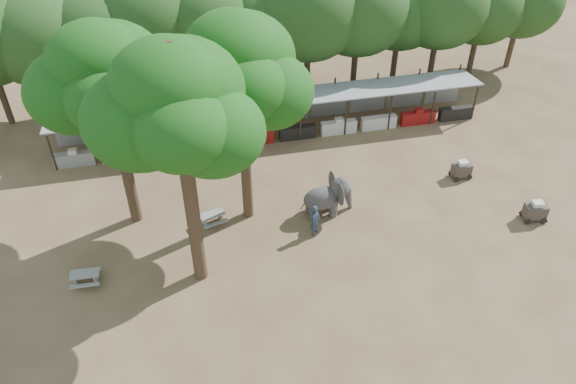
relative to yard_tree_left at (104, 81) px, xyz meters
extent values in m
plane|color=brown|center=(9.13, -7.19, -8.20)|extent=(100.00, 100.00, 0.00)
cube|color=gray|center=(9.13, 6.81, -5.70)|extent=(28.00, 2.99, 0.39)
cylinder|color=#2D2319|center=(-3.47, 5.46, -7.00)|extent=(0.12, 0.12, 2.40)
cylinder|color=#2D2319|center=(-3.47, 8.16, -6.80)|extent=(0.12, 0.12, 2.80)
cube|color=gray|center=(-3.47, 5.71, -7.75)|extent=(2.38, 0.50, 0.90)
cube|color=gray|center=(-3.47, 8.11, -7.20)|extent=(2.52, 0.12, 2.00)
cylinder|color=#2D2319|center=(-0.67, 5.46, -7.00)|extent=(0.12, 0.12, 2.40)
cylinder|color=#2D2319|center=(-0.67, 8.16, -6.80)|extent=(0.12, 0.12, 2.80)
cube|color=silver|center=(-0.67, 5.71, -7.75)|extent=(2.38, 0.50, 0.90)
cube|color=gray|center=(-0.67, 8.11, -7.20)|extent=(2.52, 0.12, 2.00)
cylinder|color=#2D2319|center=(2.13, 5.46, -7.00)|extent=(0.12, 0.12, 2.40)
cylinder|color=#2D2319|center=(2.13, 8.16, -6.80)|extent=(0.12, 0.12, 2.80)
cube|color=black|center=(2.13, 5.71, -7.75)|extent=(2.38, 0.50, 0.90)
cube|color=gray|center=(2.13, 8.11, -7.20)|extent=(2.52, 0.12, 2.00)
cylinder|color=#2D2319|center=(4.93, 5.46, -7.00)|extent=(0.12, 0.12, 2.40)
cylinder|color=#2D2319|center=(4.93, 8.16, -6.80)|extent=(0.12, 0.12, 2.80)
cube|color=maroon|center=(4.93, 5.71, -7.75)|extent=(2.38, 0.50, 0.90)
cube|color=gray|center=(4.93, 8.11, -7.20)|extent=(2.52, 0.12, 2.00)
cylinder|color=#2D2319|center=(7.73, 5.46, -7.00)|extent=(0.12, 0.12, 2.40)
cylinder|color=#2D2319|center=(7.73, 8.16, -6.80)|extent=(0.12, 0.12, 2.80)
cube|color=maroon|center=(7.73, 5.71, -7.75)|extent=(2.38, 0.50, 0.90)
cube|color=gray|center=(7.73, 8.11, -7.20)|extent=(2.52, 0.12, 2.00)
cylinder|color=#2D2319|center=(10.53, 5.46, -7.00)|extent=(0.12, 0.12, 2.40)
cylinder|color=#2D2319|center=(10.53, 8.16, -6.80)|extent=(0.12, 0.12, 2.80)
cube|color=black|center=(10.53, 5.71, -7.75)|extent=(2.38, 0.50, 0.90)
cube|color=gray|center=(10.53, 8.11, -7.20)|extent=(2.52, 0.12, 2.00)
cylinder|color=#2D2319|center=(13.33, 5.46, -7.00)|extent=(0.12, 0.12, 2.40)
cylinder|color=#2D2319|center=(13.33, 8.16, -6.80)|extent=(0.12, 0.12, 2.80)
cube|color=silver|center=(13.33, 5.71, -7.75)|extent=(2.38, 0.50, 0.90)
cube|color=gray|center=(13.33, 8.11, -7.20)|extent=(2.52, 0.12, 2.00)
cylinder|color=#2D2319|center=(16.13, 5.46, -7.00)|extent=(0.12, 0.12, 2.40)
cylinder|color=#2D2319|center=(16.13, 8.16, -6.80)|extent=(0.12, 0.12, 2.80)
cube|color=silver|center=(16.13, 5.71, -7.75)|extent=(2.38, 0.50, 0.90)
cube|color=gray|center=(16.13, 8.11, -7.20)|extent=(2.52, 0.12, 2.00)
cylinder|color=#2D2319|center=(18.93, 5.46, -7.00)|extent=(0.12, 0.12, 2.40)
cylinder|color=#2D2319|center=(18.93, 8.16, -6.80)|extent=(0.12, 0.12, 2.80)
cube|color=maroon|center=(18.93, 5.71, -7.75)|extent=(2.38, 0.50, 0.90)
cube|color=gray|center=(18.93, 8.11, -7.20)|extent=(2.52, 0.12, 2.00)
cylinder|color=#2D2319|center=(21.73, 5.46, -7.00)|extent=(0.12, 0.12, 2.40)
cylinder|color=#2D2319|center=(21.73, 8.16, -6.80)|extent=(0.12, 0.12, 2.80)
cube|color=black|center=(21.73, 5.71, -7.75)|extent=(2.38, 0.50, 0.90)
cube|color=gray|center=(21.73, 8.11, -7.20)|extent=(2.52, 0.12, 2.00)
cylinder|color=#332316|center=(0.13, -0.19, -3.60)|extent=(0.60, 0.60, 9.20)
cone|color=#332316|center=(0.13, -0.19, 1.00)|extent=(0.57, 0.57, 2.88)
ellipsoid|color=#0C460D|center=(-1.27, 0.11, -0.38)|extent=(4.80, 4.80, 3.94)
ellipsoid|color=#0C460D|center=(1.33, -0.79, -0.78)|extent=(4.20, 4.20, 3.44)
ellipsoid|color=#0C460D|center=(0.33, 0.91, 0.22)|extent=(5.20, 5.20, 4.26)
ellipsoid|color=#0C460D|center=(0.13, -1.49, -0.08)|extent=(3.80, 3.80, 3.12)
ellipsoid|color=#0C460D|center=(-0.17, 0.01, 1.02)|extent=(4.40, 4.40, 3.61)
cylinder|color=#332316|center=(3.13, -5.19, -3.00)|extent=(0.64, 0.64, 10.40)
cone|color=#332316|center=(3.13, -5.19, 2.20)|extent=(0.61, 0.61, 3.25)
ellipsoid|color=#0C460D|center=(1.73, -4.89, 0.64)|extent=(4.80, 4.80, 3.94)
ellipsoid|color=#0C460D|center=(4.33, -5.79, 0.24)|extent=(4.20, 4.20, 3.44)
ellipsoid|color=#0C460D|center=(3.33, -4.09, 1.24)|extent=(5.20, 5.20, 4.26)
ellipsoid|color=#0C460D|center=(3.13, -6.49, 0.94)|extent=(3.80, 3.80, 3.12)
ellipsoid|color=#0C460D|center=(2.83, -4.99, 2.04)|extent=(4.40, 4.40, 3.61)
cylinder|color=#332316|center=(6.13, -1.19, -3.40)|extent=(0.56, 0.56, 9.60)
cone|color=#332316|center=(6.13, -1.19, 1.40)|extent=(0.53, 0.53, 3.00)
ellipsoid|color=#0C460D|center=(4.73, -0.89, -0.04)|extent=(4.80, 4.80, 3.94)
ellipsoid|color=#0C460D|center=(7.33, -1.79, -0.44)|extent=(4.20, 4.20, 3.44)
ellipsoid|color=#0C460D|center=(6.33, -0.09, 0.56)|extent=(5.20, 5.20, 4.26)
ellipsoid|color=#0C460D|center=(6.13, -2.49, 0.26)|extent=(3.80, 3.80, 3.12)
ellipsoid|color=#0C460D|center=(5.83, -0.99, 1.36)|extent=(4.40, 4.40, 3.61)
cylinder|color=#332316|center=(-7.53, 11.81, -6.33)|extent=(0.44, 0.44, 3.74)
cylinder|color=#332316|center=(-4.20, 11.81, -6.33)|extent=(0.44, 0.44, 3.74)
ellipsoid|color=#153810|center=(-4.20, 11.81, -2.68)|extent=(6.46, 5.95, 5.61)
cylinder|color=#332316|center=(-0.87, 11.81, -6.33)|extent=(0.44, 0.44, 3.74)
ellipsoid|color=#153810|center=(-0.87, 11.81, -2.68)|extent=(6.46, 5.95, 5.61)
cylinder|color=#332316|center=(2.47, 11.81, -6.33)|extent=(0.44, 0.44, 3.74)
ellipsoid|color=#153810|center=(2.47, 11.81, -2.68)|extent=(6.46, 5.95, 5.61)
cylinder|color=#332316|center=(5.80, 11.81, -6.33)|extent=(0.44, 0.44, 3.74)
ellipsoid|color=#153810|center=(5.80, 11.81, -2.68)|extent=(6.46, 5.95, 5.61)
cylinder|color=#332316|center=(9.13, 11.81, -6.33)|extent=(0.44, 0.44, 3.74)
ellipsoid|color=#153810|center=(9.13, 11.81, -2.68)|extent=(6.46, 5.95, 5.61)
cylinder|color=#332316|center=(12.47, 11.81, -6.33)|extent=(0.44, 0.44, 3.74)
ellipsoid|color=#153810|center=(12.47, 11.81, -2.68)|extent=(6.46, 5.95, 5.61)
cylinder|color=#332316|center=(15.80, 11.81, -6.33)|extent=(0.44, 0.44, 3.74)
ellipsoid|color=#153810|center=(15.80, 11.81, -2.68)|extent=(6.46, 5.95, 5.61)
cylinder|color=#332316|center=(19.13, 11.81, -6.33)|extent=(0.44, 0.44, 3.74)
ellipsoid|color=#153810|center=(19.13, 11.81, -2.68)|extent=(6.46, 5.95, 5.61)
cylinder|color=#332316|center=(22.47, 11.81, -6.33)|extent=(0.44, 0.44, 3.74)
ellipsoid|color=#153810|center=(22.47, 11.81, -2.68)|extent=(6.46, 5.95, 5.61)
cylinder|color=#332316|center=(25.80, 11.81, -6.33)|extent=(0.44, 0.44, 3.74)
ellipsoid|color=#153810|center=(25.80, 11.81, -2.68)|extent=(6.46, 5.95, 5.61)
cylinder|color=#332316|center=(29.13, 11.81, -6.33)|extent=(0.44, 0.44, 3.74)
ellipsoid|color=#153810|center=(29.13, 11.81, -2.68)|extent=(6.46, 5.95, 5.61)
ellipsoid|color=#3B3939|center=(10.05, -2.01, -7.11)|extent=(2.17, 1.38, 1.34)
cylinder|color=#3B3939|center=(9.51, -2.38, -7.63)|extent=(0.52, 0.52, 1.14)
cylinder|color=#3B3939|center=(9.45, -1.74, -7.63)|extent=(0.52, 0.52, 1.14)
cylinder|color=#3B3939|center=(10.64, -2.28, -7.63)|extent=(0.52, 0.52, 1.14)
cylinder|color=#3B3939|center=(10.59, -1.64, -7.63)|extent=(0.52, 0.52, 1.14)
ellipsoid|color=#3B3939|center=(11.03, -1.93, -6.64)|extent=(1.22, 1.02, 1.25)
ellipsoid|color=#3B3939|center=(10.89, -2.55, -6.60)|extent=(0.28, 1.03, 1.28)
ellipsoid|color=#3B3939|center=(10.79, -1.34, -6.60)|extent=(0.28, 1.03, 1.28)
cone|color=#3B3939|center=(11.64, -1.88, -7.50)|extent=(0.55, 0.55, 1.41)
imported|color=#26384C|center=(9.30, -3.47, -7.28)|extent=(0.75, 0.80, 1.85)
cube|color=gray|center=(-2.26, -4.50, -7.55)|extent=(1.38, 0.69, 0.05)
cube|color=gray|center=(-2.71, -4.48, -7.88)|extent=(0.11, 0.55, 0.63)
cube|color=gray|center=(-1.80, -4.52, -7.88)|extent=(0.11, 0.55, 0.63)
cube|color=gray|center=(-2.28, -5.00, -7.82)|extent=(1.36, 0.29, 0.05)
cube|color=gray|center=(-2.23, -4.00, -7.82)|extent=(1.36, 0.29, 0.05)
cube|color=gray|center=(4.13, -1.50, -7.55)|extent=(1.47, 0.97, 0.05)
cube|color=gray|center=(3.69, -1.62, -7.89)|extent=(0.23, 0.54, 0.63)
cube|color=gray|center=(4.56, -1.38, -7.89)|extent=(0.23, 0.54, 0.63)
cube|color=gray|center=(4.26, -1.97, -7.82)|extent=(1.36, 0.58, 0.05)
cube|color=gray|center=(3.99, -1.02, -7.82)|extent=(1.36, 0.58, 0.05)
cube|color=#372C26|center=(21.17, -4.97, -7.63)|extent=(1.23, 0.85, 0.80)
cylinder|color=black|center=(20.66, -5.28, -8.03)|extent=(0.35, 0.12, 0.34)
cylinder|color=black|center=(21.56, -5.41, -8.03)|extent=(0.35, 0.12, 0.34)
cylinder|color=black|center=(20.77, -4.53, -8.03)|extent=(0.35, 0.12, 0.34)
cylinder|color=black|center=(21.67, -4.67, -8.03)|extent=(0.35, 0.12, 0.34)
cube|color=silver|center=(21.17, -4.97, -7.12)|extent=(0.63, 0.54, 0.29)
cube|color=#372C26|center=(19.04, -0.58, -7.66)|extent=(1.10, 0.68, 0.75)
cylinder|color=black|center=(18.62, -0.95, -8.04)|extent=(0.33, 0.07, 0.32)
cylinder|color=black|center=(19.48, -0.92, -8.04)|extent=(0.33, 0.07, 0.32)
cylinder|color=black|center=(18.59, -0.23, -8.04)|extent=(0.33, 0.07, 0.32)
cylinder|color=black|center=(19.46, -0.21, -8.04)|extent=(0.33, 0.07, 0.32)
cube|color=silver|center=(19.04, -0.58, -7.18)|extent=(0.55, 0.45, 0.27)
camera|label=1|loc=(3.14, -24.51, 11.95)|focal=35.00mm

